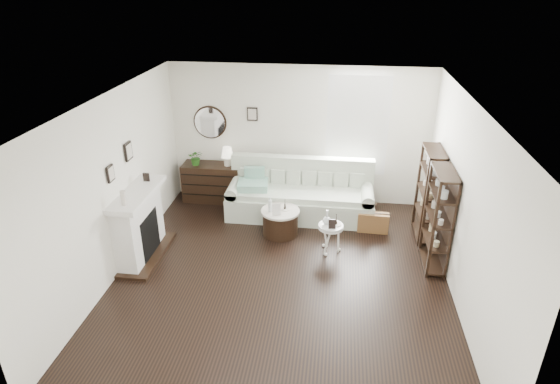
# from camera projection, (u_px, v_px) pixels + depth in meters

# --- Properties ---
(room) EXTENTS (5.50, 5.50, 5.50)m
(room) POSITION_uv_depth(u_px,v_px,m) (338.00, 125.00, 8.81)
(room) COLOR black
(room) RESTS_ON ground
(fireplace) EXTENTS (0.50, 1.40, 1.84)m
(fireplace) POSITION_uv_depth(u_px,v_px,m) (140.00, 227.00, 7.46)
(fireplace) COLOR white
(fireplace) RESTS_ON ground
(shelf_unit_far) EXTENTS (0.30, 0.80, 1.60)m
(shelf_unit_far) POSITION_uv_depth(u_px,v_px,m) (429.00, 194.00, 7.93)
(shelf_unit_far) COLOR black
(shelf_unit_far) RESTS_ON ground
(shelf_unit_near) EXTENTS (0.30, 0.80, 1.60)m
(shelf_unit_near) POSITION_uv_depth(u_px,v_px,m) (438.00, 219.00, 7.13)
(shelf_unit_near) COLOR black
(shelf_unit_near) RESTS_ON ground
(sofa) EXTENTS (2.71, 0.94, 1.05)m
(sofa) POSITION_uv_depth(u_px,v_px,m) (300.00, 197.00, 8.86)
(sofa) COLOR beige
(sofa) RESTS_ON ground
(quilt) EXTENTS (0.60, 0.51, 0.14)m
(quilt) POSITION_uv_depth(u_px,v_px,m) (253.00, 185.00, 8.73)
(quilt) COLOR #268D5C
(quilt) RESTS_ON sofa
(suitcase) EXTENTS (0.55, 0.20, 0.36)m
(suitcase) POSITION_uv_depth(u_px,v_px,m) (373.00, 222.00, 8.32)
(suitcase) COLOR brown
(suitcase) RESTS_ON ground
(dresser) EXTENTS (1.15, 0.49, 0.77)m
(dresser) POSITION_uv_depth(u_px,v_px,m) (213.00, 182.00, 9.40)
(dresser) COLOR black
(dresser) RESTS_ON ground
(table_lamp) EXTENTS (0.31, 0.31, 0.38)m
(table_lamp) POSITION_uv_depth(u_px,v_px,m) (227.00, 156.00, 9.12)
(table_lamp) COLOR white
(table_lamp) RESTS_ON dresser
(potted_plant) EXTENTS (0.32, 0.30, 0.31)m
(potted_plant) POSITION_uv_depth(u_px,v_px,m) (196.00, 157.00, 9.16)
(potted_plant) COLOR #275F1B
(potted_plant) RESTS_ON dresser
(drum_table) EXTENTS (0.67, 0.67, 0.47)m
(drum_table) POSITION_uv_depth(u_px,v_px,m) (280.00, 222.00, 8.22)
(drum_table) COLOR black
(drum_table) RESTS_ON ground
(pedestal_table) EXTENTS (0.41, 0.41, 0.50)m
(pedestal_table) POSITION_uv_depth(u_px,v_px,m) (331.00, 227.00, 7.60)
(pedestal_table) COLOR white
(pedestal_table) RESTS_ON ground
(eiffel_drum) EXTENTS (0.10, 0.10, 0.17)m
(eiffel_drum) POSITION_uv_depth(u_px,v_px,m) (285.00, 205.00, 8.12)
(eiffel_drum) COLOR black
(eiffel_drum) RESTS_ON drum_table
(bottle_drum) EXTENTS (0.06, 0.06, 0.27)m
(bottle_drum) POSITION_uv_depth(u_px,v_px,m) (270.00, 205.00, 8.01)
(bottle_drum) COLOR silver
(bottle_drum) RESTS_ON drum_table
(card_frame_drum) EXTENTS (0.16, 0.10, 0.20)m
(card_frame_drum) POSITION_uv_depth(u_px,v_px,m) (276.00, 209.00, 7.93)
(card_frame_drum) COLOR silver
(card_frame_drum) RESTS_ON drum_table
(eiffel_ped) EXTENTS (0.11, 0.11, 0.17)m
(eiffel_ped) POSITION_uv_depth(u_px,v_px,m) (336.00, 220.00, 7.56)
(eiffel_ped) COLOR black
(eiffel_ped) RESTS_ON pedestal_table
(flask_ped) EXTENTS (0.14, 0.14, 0.25)m
(flask_ped) POSITION_uv_depth(u_px,v_px,m) (327.00, 217.00, 7.56)
(flask_ped) COLOR silver
(flask_ped) RESTS_ON pedestal_table
(card_frame_ped) EXTENTS (0.12, 0.06, 0.15)m
(card_frame_ped) POSITION_uv_depth(u_px,v_px,m) (332.00, 224.00, 7.45)
(card_frame_ped) COLOR black
(card_frame_ped) RESTS_ON pedestal_table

